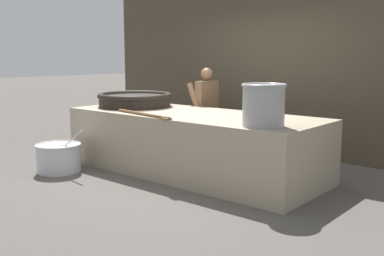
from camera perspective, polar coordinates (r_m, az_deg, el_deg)
ground_plane at (r=6.54m, az=0.00°, el=-5.61°), size 60.00×60.00×0.00m
back_wall at (r=8.03m, az=9.81°, el=10.99°), size 7.28×0.24×3.89m
hearth_platform at (r=6.44m, az=0.00°, el=-1.90°), size 3.80×1.47×0.86m
giant_wok_near at (r=7.26m, az=-7.26°, el=3.65°), size 1.19×1.19×0.22m
stock_pot at (r=5.20m, az=9.09°, el=3.00°), size 0.52×0.52×0.49m
stirring_paddle at (r=6.10m, az=-5.96°, el=1.72°), size 1.18×0.25×0.04m
cook at (r=7.49m, az=1.85°, el=2.48°), size 0.35×0.54×1.48m
prep_bowl_vegetables at (r=6.80m, az=-16.58°, el=-3.47°), size 0.85×0.65×0.66m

